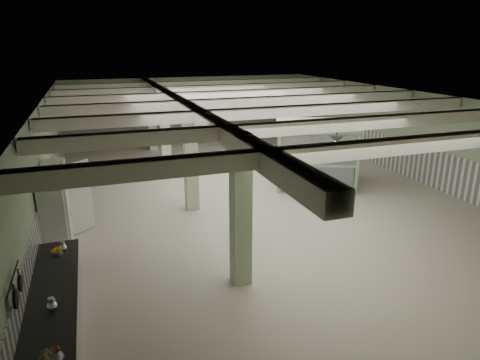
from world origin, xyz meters
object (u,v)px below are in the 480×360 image
object	(u,v)px
prep_counter	(53,324)
guard_booth	(316,143)
walkin_cooler	(57,207)
filing_cabinet	(346,163)

from	to	relation	value
prep_counter	guard_booth	bearing A→B (deg)	37.08
walkin_cooler	guard_booth	size ratio (longest dim) A/B	0.63
prep_counter	guard_booth	size ratio (longest dim) A/B	1.38
walkin_cooler	filing_cabinet	size ratio (longest dim) A/B	2.07
filing_cabinet	prep_counter	bearing A→B (deg)	-164.51
prep_counter	filing_cabinet	distance (m)	13.40
guard_booth	filing_cabinet	xyz separation A→B (m)	(1.79, 0.50, -1.11)
walkin_cooler	guard_booth	bearing A→B (deg)	14.90
prep_counter	walkin_cooler	xyz separation A→B (m)	(-0.08, 4.53, 0.67)
prep_counter	guard_booth	xyz separation A→B (m)	(9.29, 7.02, 1.24)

